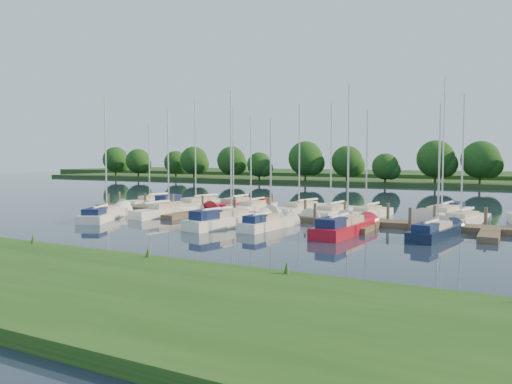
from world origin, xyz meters
The scene contains 23 objects.
ground centered at (0.00, 0.00, 0.00)m, with size 260.00×260.00×0.00m, color #1C2538.
near_bank centered at (0.00, -16.00, 0.25)m, with size 90.00×10.00×0.50m, color #1E4814.
dock centered at (0.00, 7.31, 0.20)m, with size 40.00×6.00×0.40m.
mooring_pilings centered at (0.00, 8.43, 0.60)m, with size 38.24×2.84×2.00m.
far_shore centered at (0.00, 75.00, 0.30)m, with size 180.00×30.00×0.60m, color #204219.
distant_hill centered at (0.00, 100.00, 0.70)m, with size 220.00×40.00×1.40m, color #324920.
treeline centered at (-0.40, 62.20, 4.13)m, with size 144.91×9.88×8.21m.
sailboat_n_0 centered at (-17.14, 12.20, 0.28)m, with size 3.14×7.14×9.15m.
motorboat centered at (-14.38, 11.35, 0.34)m, with size 1.78×5.82×1.61m.
sailboat_n_2 centered at (-10.82, 11.64, 0.28)m, with size 3.46×9.12×11.46m.
sailboat_n_3 centered at (-7.62, 13.52, 0.27)m, with size 2.22×8.32×10.59m.
sailboat_n_4 centered at (-4.74, 12.07, 0.32)m, with size 2.02×7.35×9.41m.
sailboat_n_5 centered at (-0.16, 12.77, 0.27)m, with size 3.63×8.19×10.33m.
sailboat_n_6 centered at (3.23, 11.66, 0.27)m, with size 2.58×8.13×10.23m.
sailboat_n_7 centered at (6.17, 12.35, 0.27)m, with size 2.83×7.48×9.43m.
sailboat_n_8 centered at (11.94, 15.14, 0.31)m, with size 3.52×9.80×12.19m.
sailboat_n_9 centered at (13.81, 11.09, 0.27)m, with size 3.49×8.13×10.20m.
sailboat_s_0 centered at (-13.05, 1.30, 0.31)m, with size 4.67×8.06×10.39m.
sailboat_s_1 centered at (-9.74, 5.29, 0.28)m, with size 2.76×7.60×9.77m.
sailboat_s_2 centered at (-1.57, 2.02, 0.35)m, with size 3.47×8.18×10.53m.
sailboat_s_3 centered at (1.59, 2.53, 0.32)m, with size 2.04×6.46×8.34m.
sailboat_s_4 centered at (7.28, 2.76, 0.33)m, with size 2.49×8.20×10.50m.
sailboat_s_5 centered at (12.92, 3.96, 0.31)m, with size 2.68×7.03×8.92m.
Camera 1 is at (17.57, -29.51, 5.17)m, focal length 35.00 mm.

